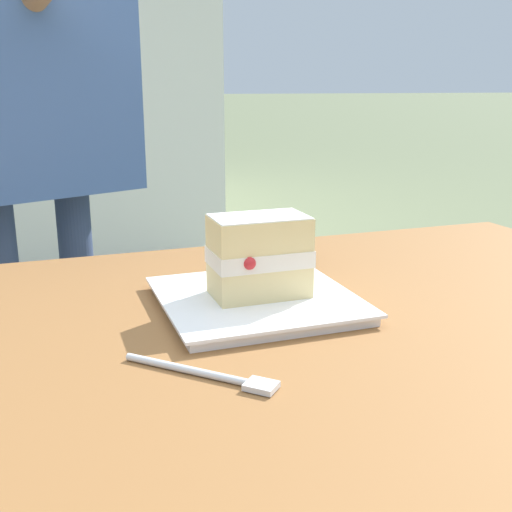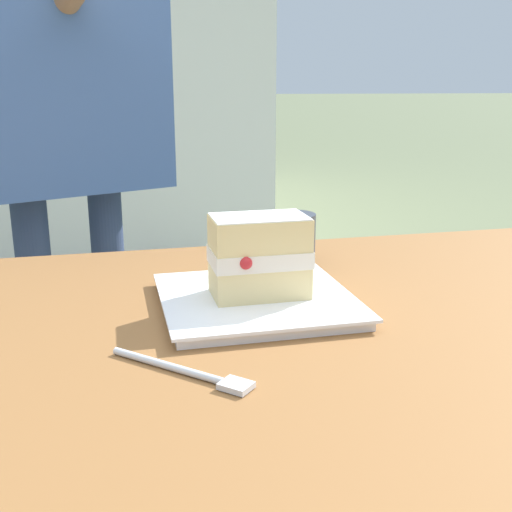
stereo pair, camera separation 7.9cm
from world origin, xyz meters
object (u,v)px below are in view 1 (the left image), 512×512
Objects in this scene: patio_table at (355,438)px; cake_slice at (259,256)px; dessert_plate at (256,300)px; dessert_fork at (209,374)px; coffee_cup at (279,238)px; diner_person at (22,64)px.

cake_slice is at bearing -72.56° from patio_table.
dessert_fork is at bearing 57.80° from dessert_plate.
coffee_cup reaches higher than patio_table.
dessert_fork is 0.42m from coffee_cup.
dessert_plate is 0.06m from cake_slice.
cake_slice is at bearing -123.20° from dessert_fork.
patio_table is 0.38m from coffee_cup.
dessert_fork is 0.08× the size of diner_person.
cake_slice is (0.05, -0.17, 0.17)m from patio_table.
cake_slice is 0.08× the size of diner_person.
diner_person is at bearing -67.48° from dessert_plate.
cake_slice reaches higher than patio_table.
patio_table is 0.25m from cake_slice.
dessert_plate is at bearing 112.52° from diner_person.
cake_slice is 0.94× the size of dessert_fork.
cake_slice reaches higher than dessert_plate.
coffee_cup is at bearing -119.88° from dessert_plate.
coffee_cup is (-0.10, -0.17, 0.04)m from dessert_plate.
patio_table is at bearing 108.62° from dessert_plate.
diner_person is at bearing -67.19° from cake_slice.
diner_person is (0.15, -0.82, 0.32)m from dessert_fork.
dessert_plate reaches higher than patio_table.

